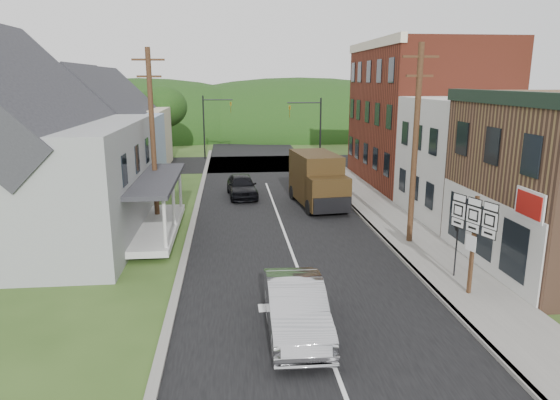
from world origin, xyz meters
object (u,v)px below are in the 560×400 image
object	(u,v)px
warning_sign	(457,237)
dark_sedan	(242,186)
route_sign_cluster	(473,231)
silver_sedan	(296,308)
delivery_van	(318,180)

from	to	relation	value
warning_sign	dark_sedan	bearing A→B (deg)	115.95
dark_sedan	route_sign_cluster	size ratio (longest dim) A/B	1.25
silver_sedan	route_sign_cluster	xyz separation A→B (m)	(6.33, 1.91, 1.61)
silver_sedan	dark_sedan	bearing A→B (deg)	94.30
silver_sedan	route_sign_cluster	bearing A→B (deg)	17.54
silver_sedan	warning_sign	size ratio (longest dim) A/B	2.01
delivery_van	silver_sedan	bearing A→B (deg)	-108.74
silver_sedan	route_sign_cluster	size ratio (longest dim) A/B	1.39
dark_sedan	warning_sign	xyz separation A→B (m)	(7.66, -14.60, 0.95)
silver_sedan	warning_sign	xyz separation A→B (m)	(6.54, 3.50, 0.90)
delivery_van	route_sign_cluster	world-z (taller)	route_sign_cluster
dark_sedan	route_sign_cluster	xyz separation A→B (m)	(7.45, -16.19, 1.67)
dark_sedan	delivery_van	distance (m)	5.34
dark_sedan	warning_sign	distance (m)	16.51
route_sign_cluster	warning_sign	distance (m)	1.76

